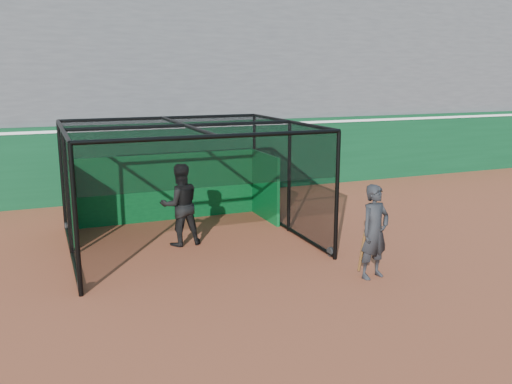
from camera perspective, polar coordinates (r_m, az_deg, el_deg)
name	(u,v)px	position (r m, az deg, el deg)	size (l,w,h in m)	color
ground	(263,283)	(10.97, 0.79, -9.53)	(120.00, 120.00, 0.00)	brown
outfield_wall	(166,159)	(18.52, -9.48, 3.49)	(50.00, 0.50, 2.50)	#0A3A1D
grandstand	(141,63)	(22.01, -12.02, 13.10)	(50.00, 7.85, 8.95)	#4C4C4F
batting_cage	(187,185)	(13.21, -7.30, 0.69)	(5.57, 4.96, 2.89)	black
batter	(180,205)	(13.16, -7.99, -1.34)	(0.97, 0.76, 2.00)	black
on_deck_player	(375,232)	(11.21, 12.37, -4.12)	(0.79, 0.60, 1.94)	black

